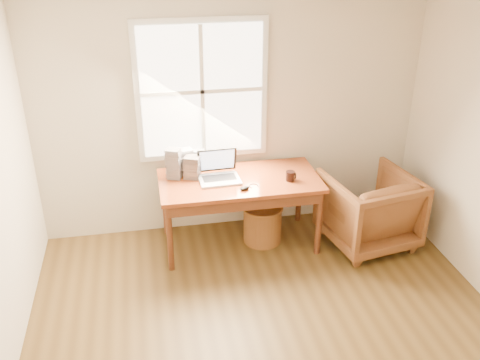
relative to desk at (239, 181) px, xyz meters
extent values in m
cube|color=white|center=(0.00, -1.80, 1.88)|extent=(4.00, 4.50, 0.02)
cube|color=beige|center=(0.00, 0.46, 0.57)|extent=(4.00, 0.02, 2.60)
cube|color=silver|center=(-0.30, 0.42, 0.82)|extent=(1.32, 0.05, 1.42)
cube|color=white|center=(-0.30, 0.39, 0.82)|extent=(1.20, 0.02, 1.30)
cube|color=silver|center=(-0.30, 0.38, 0.82)|extent=(0.04, 0.02, 1.30)
cube|color=silver|center=(-0.30, 0.38, 0.82)|extent=(1.20, 0.02, 0.04)
cube|color=brown|center=(0.00, 0.00, 0.00)|extent=(1.60, 0.80, 0.04)
imported|color=brown|center=(1.31, -0.23, -0.34)|extent=(0.98, 1.00, 0.78)
cylinder|color=brown|center=(0.25, 0.00, -0.53)|extent=(0.53, 0.53, 0.40)
ellipsoid|color=black|center=(0.00, -0.24, 0.04)|extent=(0.12, 0.09, 0.03)
cylinder|color=black|center=(0.48, -0.13, 0.07)|extent=(0.11, 0.11, 0.10)
cube|color=silver|center=(-0.50, 0.24, 0.15)|extent=(0.15, 0.14, 0.26)
cube|color=#28292E|center=(-0.46, 0.12, 0.14)|extent=(0.19, 0.18, 0.23)
cube|color=#9899A5|center=(-0.63, 0.15, 0.18)|extent=(0.17, 0.17, 0.31)
cube|color=silver|center=(-0.38, 0.35, 0.12)|extent=(0.16, 0.15, 0.20)
camera|label=1|loc=(-0.90, -4.69, 2.37)|focal=40.00mm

